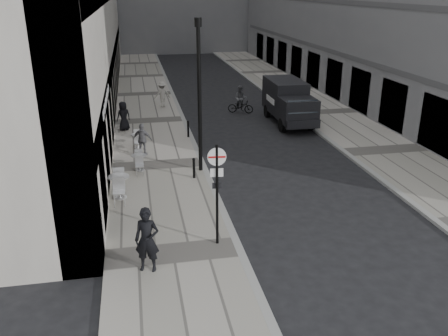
# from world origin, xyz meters

# --- Properties ---
(ground) EXTENTS (120.00, 120.00, 0.00)m
(ground) POSITION_xyz_m (0.00, 0.00, 0.00)
(ground) COLOR black
(ground) RESTS_ON ground
(sidewalk) EXTENTS (4.00, 60.00, 0.12)m
(sidewalk) POSITION_xyz_m (-2.00, 18.00, 0.06)
(sidewalk) COLOR #A79F96
(sidewalk) RESTS_ON ground
(far_sidewalk) EXTENTS (4.00, 60.00, 0.12)m
(far_sidewalk) POSITION_xyz_m (9.00, 18.00, 0.06)
(far_sidewalk) COLOR #A79F96
(far_sidewalk) RESTS_ON ground
(walking_man) EXTENTS (0.78, 0.62, 1.88)m
(walking_man) POSITION_xyz_m (-2.75, 1.94, 1.06)
(walking_man) COLOR black
(walking_man) RESTS_ON sidewalk
(sign_post) EXTENTS (0.55, 0.12, 3.20)m
(sign_post) POSITION_xyz_m (-0.60, 3.02, 2.18)
(sign_post) COLOR black
(sign_post) RESTS_ON sidewalk
(lamppost) EXTENTS (0.28, 0.28, 6.32)m
(lamppost) POSITION_xyz_m (-0.20, 9.32, 3.64)
(lamppost) COLOR black
(lamppost) RESTS_ON sidewalk
(bollard_near) EXTENTS (0.11, 0.11, 0.82)m
(bollard_near) POSITION_xyz_m (-0.15, 14.23, 0.53)
(bollard_near) COLOR black
(bollard_near) RESTS_ON sidewalk
(bollard_far) EXTENTS (0.11, 0.11, 0.81)m
(bollard_far) POSITION_xyz_m (-0.60, 8.48, 0.53)
(bollard_far) COLOR black
(bollard_far) RESTS_ON sidewalk
(panel_van) EXTENTS (2.00, 5.18, 2.42)m
(panel_van) POSITION_xyz_m (6.00, 16.37, 1.36)
(panel_van) COLOR black
(panel_van) RESTS_ON ground
(cyclist) EXTENTS (1.71, 1.15, 1.74)m
(cyclist) POSITION_xyz_m (3.79, 19.13, 0.68)
(cyclist) COLOR black
(cyclist) RESTS_ON ground
(pedestrian_a) EXTENTS (0.98, 0.70, 1.54)m
(pedestrian_a) POSITION_xyz_m (-2.57, 11.74, 0.89)
(pedestrian_a) COLOR slate
(pedestrian_a) RESTS_ON sidewalk
(pedestrian_b) EXTENTS (1.20, 0.87, 1.67)m
(pedestrian_b) POSITION_xyz_m (-1.00, 21.28, 0.96)
(pedestrian_b) COLOR #B6B0A8
(pedestrian_b) RESTS_ON sidewalk
(pedestrian_c) EXTENTS (0.92, 0.79, 1.59)m
(pedestrian_c) POSITION_xyz_m (-3.47, 16.21, 0.91)
(pedestrian_c) COLOR black
(pedestrian_c) RESTS_ON sidewalk
(cafe_table_near) EXTENTS (0.80, 1.80, 1.02)m
(cafe_table_near) POSITION_xyz_m (-3.60, 7.03, 0.64)
(cafe_table_near) COLOR silver
(cafe_table_near) RESTS_ON sidewalk
(cafe_table_mid) EXTENTS (0.64, 1.45, 0.83)m
(cafe_table_mid) POSITION_xyz_m (-2.80, 9.76, 0.54)
(cafe_table_mid) COLOR #A6A5A8
(cafe_table_mid) RESTS_ON sidewalk
(cafe_table_far) EXTENTS (0.63, 1.43, 0.81)m
(cafe_table_far) POSITION_xyz_m (-2.80, 12.92, 0.53)
(cafe_table_far) COLOR silver
(cafe_table_far) RESTS_ON sidewalk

